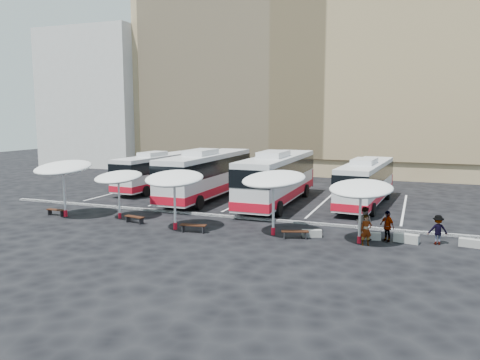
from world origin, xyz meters
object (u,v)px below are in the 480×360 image
(conc_bench_3, at_px, (471,243))
(passenger_2, at_px, (387,226))
(sunshade_3, at_px, (274,179))
(conc_bench_1, at_px, (371,236))
(conc_bench_0, at_px, (312,233))
(bus_0, at_px, (159,170))
(sunshade_4, at_px, (361,189))
(conc_bench_2, at_px, (406,238))
(sunshade_1, at_px, (118,177))
(passenger_3, at_px, (438,230))
(bus_2, at_px, (277,177))
(bus_3, at_px, (366,181))
(passenger_1, at_px, (364,223))
(sunshade_2, at_px, (174,179))
(wood_bench_3, at_px, (295,233))
(passenger_0, at_px, (366,230))
(sunshade_0, at_px, (63,168))
(wood_bench_2, at_px, (193,226))
(bus_1, at_px, (207,173))
(wood_bench_1, at_px, (135,218))
(wood_bench_0, at_px, (56,211))

(conc_bench_3, distance_m, passenger_2, 4.22)
(sunshade_3, height_order, conc_bench_1, sunshade_3)
(conc_bench_0, bearing_deg, passenger_2, 7.04)
(bus_0, distance_m, conc_bench_1, 22.83)
(sunshade_4, height_order, conc_bench_3, sunshade_4)
(conc_bench_2, bearing_deg, sunshade_1, -178.57)
(conc_bench_2, distance_m, passenger_3, 1.63)
(bus_2, height_order, bus_3, bus_2)
(bus_3, bearing_deg, passenger_1, -80.00)
(passenger_1, bearing_deg, sunshade_2, 22.93)
(wood_bench_3, height_order, conc_bench_3, wood_bench_3)
(passenger_1, bearing_deg, passenger_0, 116.42)
(sunshade_3, relative_size, passenger_0, 2.91)
(bus_0, height_order, bus_2, bus_2)
(sunshade_0, distance_m, conc_bench_3, 25.05)
(wood_bench_2, height_order, conc_bench_2, conc_bench_2)
(bus_1, height_order, passenger_3, bus_1)
(wood_bench_3, xyz_separation_m, conc_bench_1, (3.93, 1.32, -0.15))
(bus_3, bearing_deg, conc_bench_3, -52.28)
(wood_bench_2, height_order, conc_bench_0, wood_bench_2)
(bus_2, relative_size, conc_bench_3, 11.50)
(sunshade_4, height_order, passenger_0, sunshade_4)
(wood_bench_3, height_order, conc_bench_2, conc_bench_2)
(conc_bench_1, height_order, passenger_3, passenger_3)
(sunshade_0, height_order, passenger_0, sunshade_0)
(bus_2, xyz_separation_m, wood_bench_3, (3.81, -9.47, -1.77))
(sunshade_1, height_order, conc_bench_3, sunshade_1)
(bus_3, distance_m, wood_bench_1, 17.25)
(conc_bench_1, distance_m, passenger_2, 1.07)
(sunshade_0, distance_m, passenger_1, 19.63)
(conc_bench_2, height_order, passenger_3, passenger_3)
(bus_3, bearing_deg, bus_1, -167.73)
(wood_bench_0, height_order, passenger_0, passenger_0)
(bus_2, bearing_deg, bus_1, 178.77)
(bus_0, height_order, conc_bench_3, bus_0)
(wood_bench_0, distance_m, passenger_3, 24.07)
(sunshade_1, bearing_deg, conc_bench_2, 1.43)
(bus_1, bearing_deg, conc_bench_2, -27.69)
(wood_bench_0, bearing_deg, passenger_0, -0.02)
(sunshade_4, height_order, passenger_3, sunshade_4)
(bus_3, distance_m, sunshade_4, 11.07)
(bus_2, relative_size, passenger_1, 7.08)
(passenger_1, bearing_deg, sunshade_0, 17.70)
(wood_bench_0, bearing_deg, conc_bench_1, 3.43)
(sunshade_0, height_order, conc_bench_2, sunshade_0)
(wood_bench_3, bearing_deg, bus_3, 77.17)
(bus_2, bearing_deg, wood_bench_1, -125.29)
(bus_2, height_order, passenger_2, bus_2)
(bus_1, height_order, wood_bench_0, bus_1)
(bus_1, relative_size, sunshade_3, 2.75)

